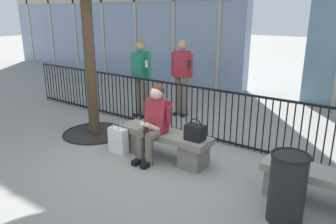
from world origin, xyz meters
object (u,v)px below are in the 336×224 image
(bystander_at_railing, at_px, (182,72))
(handbag_on_bench, at_px, (195,132))
(trash_can, at_px, (287,187))
(seated_person_with_phone, at_px, (154,120))
(shopping_bag, at_px, (118,140))
(bystander_further_back, at_px, (141,73))
(stone_bench_far, at_px, (330,188))
(stone_bench, at_px, (164,142))

(bystander_at_railing, bearing_deg, handbag_on_bench, -51.70)
(handbag_on_bench, height_order, trash_can, trash_can)
(seated_person_with_phone, relative_size, trash_can, 1.49)
(shopping_bag, relative_size, bystander_further_back, 0.31)
(shopping_bag, distance_m, stone_bench_far, 3.20)
(shopping_bag, bearing_deg, seated_person_with_phone, 16.32)
(handbag_on_bench, height_order, shopping_bag, handbag_on_bench)
(stone_bench, xyz_separation_m, bystander_further_back, (-1.73, 1.46, 0.73))
(seated_person_with_phone, relative_size, stone_bench_far, 0.76)
(seated_person_with_phone, distance_m, trash_can, 2.25)
(shopping_bag, bearing_deg, stone_bench_far, 5.94)
(stone_bench, relative_size, bystander_at_railing, 0.94)
(shopping_bag, height_order, stone_bench_far, shopping_bag)
(bystander_at_railing, height_order, bystander_further_back, same)
(bystander_at_railing, bearing_deg, shopping_bag, -82.08)
(seated_person_with_phone, bearing_deg, shopping_bag, -163.68)
(shopping_bag, relative_size, stone_bench_far, 0.34)
(handbag_on_bench, distance_m, trash_can, 1.62)
(seated_person_with_phone, distance_m, bystander_at_railing, 2.42)
(handbag_on_bench, relative_size, stone_bench_far, 0.21)
(seated_person_with_phone, bearing_deg, bystander_at_railing, 113.64)
(stone_bench, relative_size, handbag_on_bench, 4.80)
(stone_bench, distance_m, shopping_bag, 0.80)
(stone_bench_far, bearing_deg, bystander_further_back, 160.95)
(seated_person_with_phone, height_order, stone_bench_far, seated_person_with_phone)
(bystander_further_back, height_order, stone_bench_far, bystander_further_back)
(bystander_at_railing, xyz_separation_m, trash_can, (3.17, -2.60, -0.58))
(bystander_at_railing, height_order, stone_bench_far, bystander_at_railing)
(stone_bench_far, bearing_deg, handbag_on_bench, -179.15)
(stone_bench, distance_m, bystander_at_railing, 2.44)
(bystander_further_back, bearing_deg, shopping_bag, -60.51)
(seated_person_with_phone, bearing_deg, handbag_on_bench, 9.90)
(seated_person_with_phone, height_order, handbag_on_bench, seated_person_with_phone)
(bystander_at_railing, distance_m, bystander_further_back, 0.91)
(bystander_further_back, height_order, trash_can, bystander_further_back)
(stone_bench, height_order, handbag_on_bench, handbag_on_bench)
(seated_person_with_phone, height_order, trash_can, seated_person_with_phone)
(bystander_further_back, bearing_deg, seated_person_with_phone, -44.24)
(seated_person_with_phone, bearing_deg, stone_bench_far, 3.29)
(stone_bench, relative_size, bystander_further_back, 0.94)
(shopping_bag, relative_size, trash_can, 0.66)
(bystander_at_railing, relative_size, trash_can, 2.10)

